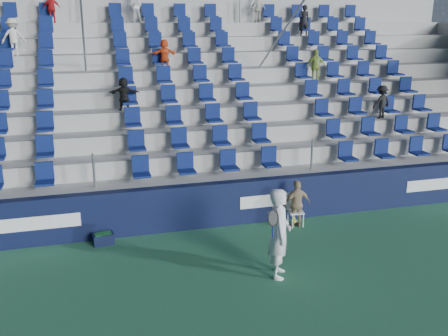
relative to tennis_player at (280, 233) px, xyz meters
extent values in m
plane|color=#2E6D48|center=(-0.69, -0.14, -0.99)|extent=(70.00, 70.00, 0.00)
cube|color=#0D1433|center=(-0.69, 3.01, -0.39)|extent=(24.00, 0.30, 1.20)
cube|color=white|center=(-5.69, 2.85, -0.37)|extent=(3.20, 0.02, 0.34)
cube|color=white|center=(0.81, 2.85, -0.37)|extent=(1.60, 0.02, 0.34)
cube|color=white|center=(6.31, 2.85, -0.37)|extent=(2.40, 0.02, 0.34)
cube|color=#A6A6A1|center=(-0.69, 3.59, -0.39)|extent=(24.00, 0.85, 1.20)
cube|color=#A6A6A1|center=(-0.69, 4.44, -0.14)|extent=(24.00, 0.85, 1.70)
cube|color=#A6A6A1|center=(-0.69, 5.29, 0.11)|extent=(24.00, 0.85, 2.20)
cube|color=#A6A6A1|center=(-0.69, 6.14, 0.36)|extent=(24.00, 0.85, 2.70)
cube|color=#A6A6A1|center=(-0.69, 6.99, 0.61)|extent=(24.00, 0.85, 3.20)
cube|color=#A6A6A1|center=(-0.69, 7.84, 0.86)|extent=(24.00, 0.85, 3.70)
cube|color=#A6A6A1|center=(-0.69, 8.69, 1.11)|extent=(24.00, 0.85, 4.20)
cube|color=#A6A6A1|center=(-0.69, 9.54, 1.36)|extent=(24.00, 0.85, 4.70)
cube|color=#A6A6A1|center=(-0.69, 10.39, 1.61)|extent=(24.00, 0.85, 5.20)
cube|color=#A6A6A1|center=(-0.69, 11.06, 2.11)|extent=(24.00, 0.50, 6.20)
cube|color=#0D1A51|center=(-0.69, 3.59, 0.56)|extent=(16.05, 0.50, 0.70)
cube|color=#0D1A51|center=(-0.69, 4.44, 1.06)|extent=(16.05, 0.50, 0.70)
cube|color=#0D1A51|center=(-0.69, 5.29, 1.56)|extent=(16.05, 0.50, 0.70)
cube|color=#0D1A51|center=(-0.69, 6.14, 2.06)|extent=(16.05, 0.50, 0.70)
cube|color=#0D1A51|center=(-0.69, 6.99, 2.56)|extent=(16.05, 0.50, 0.70)
cube|color=#0D1A51|center=(-0.69, 7.84, 3.06)|extent=(16.05, 0.50, 0.70)
cube|color=#0D1A51|center=(-0.69, 8.69, 3.56)|extent=(16.05, 0.50, 0.70)
cube|color=#0D1A51|center=(-0.69, 9.54, 4.06)|extent=(16.05, 0.50, 0.70)
cube|color=#0D1A51|center=(-0.69, 10.39, 4.56)|extent=(16.05, 0.50, 0.70)
cylinder|color=gray|center=(-3.69, 6.99, 3.36)|extent=(0.06, 7.68, 4.55)
cylinder|color=gray|center=(2.31, 6.99, 3.36)|extent=(0.06, 7.68, 4.55)
imported|color=red|center=(-4.69, 10.34, 4.71)|extent=(0.61, 0.31, 1.00)
imported|color=black|center=(4.58, 9.49, 4.29)|extent=(0.48, 0.39, 1.16)
imported|color=#94B046|center=(3.95, 6.94, 2.79)|extent=(0.71, 0.37, 1.15)
imported|color=black|center=(5.55, 5.24, 1.75)|extent=(0.78, 0.57, 1.08)
imported|color=silver|center=(-1.79, 10.34, 4.79)|extent=(0.60, 0.48, 1.15)
imported|color=silver|center=(3.00, 10.34, 4.73)|extent=(0.61, 0.27, 1.03)
imported|color=beige|center=(-5.85, 8.64, 3.80)|extent=(0.76, 0.44, 1.17)
imported|color=black|center=(-2.65, 6.09, 2.20)|extent=(0.95, 0.45, 0.98)
imported|color=#E24B1A|center=(-1.13, 7.79, 3.21)|extent=(0.97, 0.47, 1.00)
imported|color=silver|center=(0.00, 0.00, 0.00)|extent=(0.70, 0.84, 1.97)
cylinder|color=navy|center=(-0.25, -0.25, 0.17)|extent=(0.03, 0.03, 0.28)
torus|color=black|center=(-0.25, -0.25, 0.47)|extent=(0.30, 0.17, 0.28)
plane|color=#262626|center=(-0.25, -0.25, 0.47)|extent=(0.30, 0.16, 0.29)
sphere|color=#DBE836|center=(0.25, -0.20, 0.33)|extent=(0.07, 0.07, 0.07)
sphere|color=#DBE836|center=(0.25, -0.14, 0.36)|extent=(0.07, 0.07, 0.07)
cube|color=white|center=(1.43, 2.41, -0.59)|extent=(0.43, 0.43, 0.04)
cube|color=white|center=(1.43, 2.59, -0.35)|extent=(0.39, 0.09, 0.48)
cylinder|color=white|center=(1.27, 2.26, -0.80)|extent=(0.03, 0.03, 0.38)
cylinder|color=white|center=(1.58, 2.26, -0.80)|extent=(0.03, 0.03, 0.38)
cylinder|color=white|center=(1.27, 2.57, -0.80)|extent=(0.03, 0.03, 0.38)
cylinder|color=white|center=(1.58, 2.57, -0.80)|extent=(0.03, 0.03, 0.38)
imported|color=tan|center=(1.43, 2.36, -0.34)|extent=(0.78, 0.37, 1.29)
cube|color=black|center=(-3.59, 2.61, -0.85)|extent=(0.54, 0.39, 0.27)
cube|color=#1E662D|center=(-3.59, 2.61, -0.79)|extent=(0.44, 0.29, 0.16)
camera|label=1|loc=(-3.69, -9.04, 4.34)|focal=40.00mm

